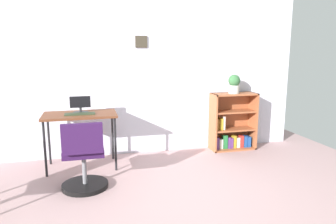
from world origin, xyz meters
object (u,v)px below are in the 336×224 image
office_chair (84,160)px  potted_plant_on_shelf (234,84)px  bookshelf_low (231,125)px  keyboard (80,114)px  monitor (80,106)px  desk (80,119)px

office_chair → potted_plant_on_shelf: size_ratio=2.79×
bookshelf_low → potted_plant_on_shelf: size_ratio=3.09×
keyboard → office_chair: 0.79m
office_chair → bookshelf_low: (2.26, 1.03, 0.04)m
bookshelf_low → potted_plant_on_shelf: potted_plant_on_shelf is taller
bookshelf_low → monitor: bearing=-174.2°
keyboard → bookshelf_low: bookshelf_low is taller
keyboard → bookshelf_low: size_ratio=0.43×
desk → office_chair: size_ratio=1.16×
keyboard → office_chair: bearing=-87.2°
monitor → keyboard: size_ratio=0.69×
office_chair → bookshelf_low: bookshelf_low is taller
monitor → office_chair: bearing=-88.2°
monitor → keyboard: 0.14m
desk → keyboard: 0.10m
office_chair → potted_plant_on_shelf: (2.25, 0.97, 0.70)m
office_chair → potted_plant_on_shelf: bearing=23.4°
desk → potted_plant_on_shelf: (2.29, 0.23, 0.38)m
monitor → bookshelf_low: bearing=5.8°
keyboard → potted_plant_on_shelf: (2.29, 0.29, 0.30)m
desk → bookshelf_low: bookshelf_low is taller
monitor → office_chair: size_ratio=0.33×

